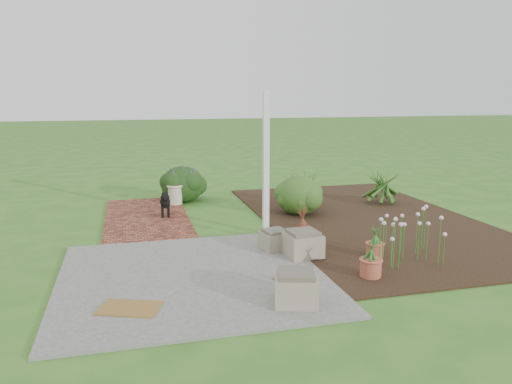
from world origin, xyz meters
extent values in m
plane|color=#306820|center=(0.00, 0.00, 0.00)|extent=(80.00, 80.00, 0.00)
cube|color=#5A5A57|center=(-1.25, -1.75, 0.02)|extent=(3.50, 3.50, 0.04)
cube|color=#5A281C|center=(-1.70, 1.75, 0.02)|extent=(1.60, 3.50, 0.04)
cube|color=black|center=(2.50, 0.50, 0.01)|extent=(4.00, 7.00, 0.03)
cube|color=white|center=(0.30, 0.10, 1.25)|extent=(0.10, 0.10, 2.50)
cube|color=gray|center=(-0.19, -2.94, 0.20)|extent=(0.61, 0.61, 0.33)
cube|color=gray|center=(0.48, -1.33, 0.21)|extent=(0.54, 0.54, 0.33)
cube|color=#79735A|center=(0.17, -0.90, 0.17)|extent=(0.47, 0.47, 0.27)
cube|color=brown|center=(-2.08, -2.63, 0.05)|extent=(0.79, 0.66, 0.02)
cube|color=black|center=(-1.33, 1.70, 0.32)|extent=(0.20, 0.40, 0.17)
cylinder|color=black|center=(-1.40, 1.56, 0.14)|extent=(0.05, 0.05, 0.19)
cylinder|color=black|center=(-1.28, 1.55, 0.14)|extent=(0.05, 0.05, 0.19)
cylinder|color=black|center=(-1.38, 1.84, 0.14)|extent=(0.05, 0.05, 0.19)
cylinder|color=black|center=(-1.26, 1.83, 0.14)|extent=(0.05, 0.05, 0.19)
sphere|color=black|center=(-1.35, 1.46, 0.46)|extent=(0.16, 0.16, 0.16)
cone|color=black|center=(-1.32, 1.90, 0.44)|extent=(0.07, 0.12, 0.14)
cylinder|color=beige|center=(-1.03, 2.77, 0.24)|extent=(0.41, 0.41, 0.41)
ellipsoid|color=#1D3E12|center=(1.33, 1.26, 0.43)|extent=(1.22, 1.22, 0.80)
cylinder|color=brown|center=(0.63, -0.88, 0.17)|extent=(0.37, 0.37, 0.27)
cylinder|color=#AA5739|center=(1.52, -1.62, 0.14)|extent=(0.34, 0.34, 0.21)
cylinder|color=#AE503B|center=(1.07, -2.36, 0.15)|extent=(0.38, 0.38, 0.24)
ellipsoid|color=black|center=(-0.82, 3.17, 0.42)|extent=(1.15, 1.15, 0.84)
camera|label=1|loc=(-2.02, -8.12, 2.45)|focal=35.00mm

